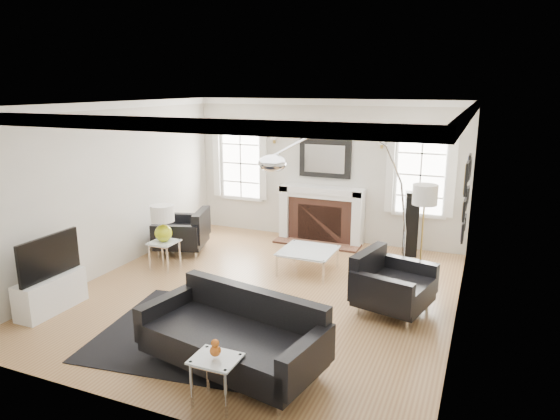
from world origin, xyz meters
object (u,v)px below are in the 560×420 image
at_px(sofa, 235,336).
at_px(coffee_table, 308,252).
at_px(armchair_left, 185,233).
at_px(armchair_right, 389,285).
at_px(fireplace, 321,215).
at_px(gourd_lamp, 163,221).
at_px(arc_floor_lamp, 343,207).

bearing_deg(sofa, coffee_table, 94.47).
height_order(armchair_left, armchair_right, armchair_right).
height_order(fireplace, coffee_table, fireplace).
relative_size(armchair_right, coffee_table, 1.36).
relative_size(armchair_right, gourd_lamp, 1.90).
xyz_separation_m(coffee_table, gourd_lamp, (-2.31, -0.79, 0.49)).
relative_size(armchair_left, armchair_right, 1.00).
relative_size(fireplace, gourd_lamp, 2.69).
bearing_deg(fireplace, gourd_lamp, -128.09).
bearing_deg(fireplace, arc_floor_lamp, -66.43).
height_order(sofa, coffee_table, sofa).
bearing_deg(armchair_left, fireplace, 37.30).
height_order(armchair_right, coffee_table, armchair_right).
xyz_separation_m(sofa, arc_floor_lamp, (0.60, 2.06, 1.06)).
xyz_separation_m(sofa, coffee_table, (-0.24, 3.05, -0.01)).
bearing_deg(fireplace, armchair_right, -55.25).
bearing_deg(armchair_left, coffee_table, -2.16).
relative_size(sofa, arc_floor_lamp, 0.84).
bearing_deg(armchair_right, arc_floor_lamp, -179.67).
relative_size(sofa, coffee_table, 2.51).
height_order(sofa, arc_floor_lamp, arc_floor_lamp).
bearing_deg(arc_floor_lamp, fireplace, 113.57).
xyz_separation_m(sofa, armchair_left, (-2.71, 3.14, 0.00)).
bearing_deg(armchair_left, arc_floor_lamp, -17.98).
bearing_deg(coffee_table, armchair_right, -32.52).
bearing_deg(fireplace, sofa, -83.11).
height_order(armchair_left, arc_floor_lamp, arc_floor_lamp).
xyz_separation_m(armchair_right, arc_floor_lamp, (-0.69, -0.00, 1.04)).
bearing_deg(gourd_lamp, fireplace, 51.91).
bearing_deg(coffee_table, gourd_lamp, -161.06).
bearing_deg(gourd_lamp, arc_floor_lamp, -3.47).
height_order(fireplace, arc_floor_lamp, arc_floor_lamp).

